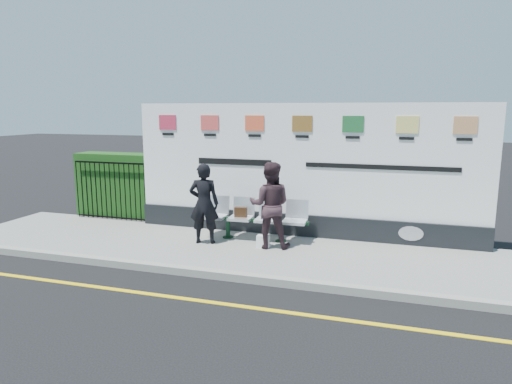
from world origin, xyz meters
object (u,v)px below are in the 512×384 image
billboard (302,179)px  bench (254,229)px  woman_left (204,204)px  woman_right (270,205)px

billboard → bench: billboard is taller
billboard → woman_left: 2.29m
bench → woman_right: woman_right is taller
woman_right → bench: bearing=-51.3°
billboard → woman_right: bearing=-111.5°
billboard → woman_right: 1.27m
billboard → woman_right: (-0.44, -1.12, -0.40)m
woman_left → billboard: bearing=-159.9°
woman_left → woman_right: woman_right is taller
billboard → bench: bearing=-143.0°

